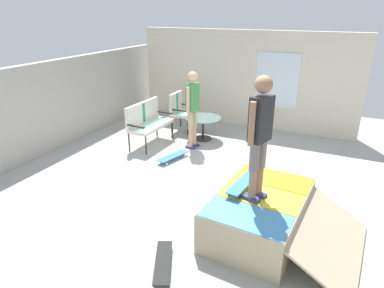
% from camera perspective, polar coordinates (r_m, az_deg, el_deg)
% --- Properties ---
extents(ground_plane, '(12.00, 12.00, 0.10)m').
position_cam_1_polar(ground_plane, '(6.28, 2.48, -7.76)').
color(ground_plane, '#A8A8A3').
extents(back_wall_cinderblock, '(9.00, 0.20, 2.01)m').
position_cam_1_polar(back_wall_cinderblock, '(8.15, -24.43, 5.38)').
color(back_wall_cinderblock, '#ADA89E').
rests_on(back_wall_cinderblock, ground_plane).
extents(house_facade, '(0.23, 6.00, 2.57)m').
position_cam_1_polar(house_facade, '(9.37, 8.97, 10.83)').
color(house_facade, beige).
rests_on(house_facade, ground_plane).
extents(skate_ramp, '(1.92, 2.12, 0.62)m').
position_cam_1_polar(skate_ramp, '(5.04, 11.75, -11.66)').
color(skate_ramp, tan).
rests_on(skate_ramp, ground_plane).
extents(patio_bench, '(1.27, 0.60, 1.02)m').
position_cam_1_polar(patio_bench, '(8.09, -7.65, 4.19)').
color(patio_bench, '#2D2823').
rests_on(patio_bench, ground_plane).
extents(patio_chair_near_house, '(0.63, 0.56, 1.02)m').
position_cam_1_polar(patio_chair_near_house, '(8.96, -2.05, 6.13)').
color(patio_chair_near_house, '#2D2823').
rests_on(patio_chair_near_house, ground_plane).
extents(patio_table, '(0.90, 0.90, 0.57)m').
position_cam_1_polar(patio_table, '(8.36, 1.90, 3.45)').
color(patio_table, '#2D2823').
rests_on(patio_table, ground_plane).
extents(person_watching, '(0.48, 0.27, 1.79)m').
position_cam_1_polar(person_watching, '(7.66, 0.09, 6.84)').
color(person_watching, navy).
rests_on(person_watching, ground_plane).
extents(person_skater, '(0.46, 0.32, 1.71)m').
position_cam_1_polar(person_skater, '(4.39, 11.50, 2.29)').
color(person_skater, navy).
rests_on(person_skater, skate_ramp).
extents(skateboard_by_bench, '(0.82, 0.42, 0.10)m').
position_cam_1_polar(skateboard_by_bench, '(7.31, -3.25, -2.09)').
color(skateboard_by_bench, '#3372B2').
rests_on(skateboard_by_bench, ground_plane).
extents(skateboard_spare, '(0.81, 0.53, 0.10)m').
position_cam_1_polar(skateboard_spare, '(4.51, -4.95, -19.43)').
color(skateboard_spare, black).
rests_on(skateboard_spare, ground_plane).
extents(skateboard_on_ramp, '(0.82, 0.30, 0.10)m').
position_cam_1_polar(skateboard_on_ramp, '(4.97, 8.66, -6.63)').
color(skateboard_on_ramp, '#3372B2').
rests_on(skateboard_on_ramp, skate_ramp).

